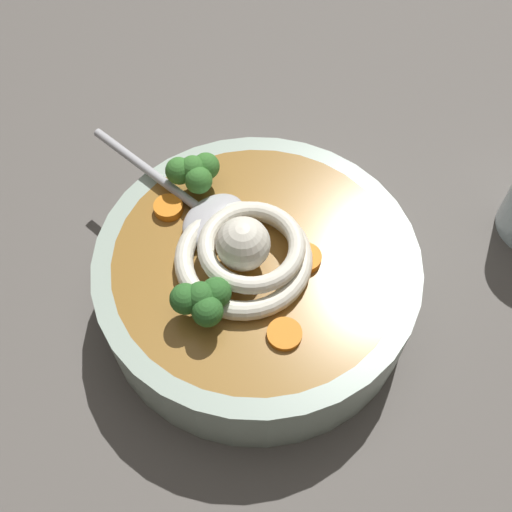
{
  "coord_description": "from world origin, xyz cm",
  "views": [
    {
      "loc": [
        -8.85,
        -24.04,
        50.89
      ],
      "look_at": [
        2.82,
        0.17,
        9.51
      ],
      "focal_mm": 42.33,
      "sensor_mm": 36.0,
      "label": 1
    }
  ],
  "objects": [
    {
      "name": "carrot_slice_beside_chili",
      "position": [
        6.18,
        -1.92,
        9.85
      ],
      "size": [
        2.75,
        2.75,
        0.69
      ],
      "primitive_type": "cylinder",
      "color": "orange",
      "rests_on": "soup_bowl"
    },
    {
      "name": "carrot_slice_front",
      "position": [
        -1.91,
        7.63,
        9.91
      ],
      "size": [
        2.51,
        2.51,
        0.8
      ],
      "primitive_type": "cylinder",
      "color": "orange",
      "rests_on": "soup_bowl"
    },
    {
      "name": "soup_spoon",
      "position": [
        0.48,
        5.83,
        10.31
      ],
      "size": [
        9.71,
        17.19,
        1.6
      ],
      "rotation": [
        0.0,
        0.0,
        1.96
      ],
      "color": "#B7B7BC",
      "rests_on": "soup_bowl"
    },
    {
      "name": "broccoli_floret_far",
      "position": [
        -3.09,
        -2.96,
        11.81
      ],
      "size": [
        4.64,
        3.99,
        3.67
      ],
      "color": "#7A9E60",
      "rests_on": "soup_bowl"
    },
    {
      "name": "broccoli_floret_center",
      "position": [
        1.14,
        8.8,
        11.8
      ],
      "size": [
        4.63,
        3.98,
        3.66
      ],
      "color": "#7A9E60",
      "rests_on": "soup_bowl"
    },
    {
      "name": "soup_bowl",
      "position": [
        2.82,
        0.17,
        6.2
      ],
      "size": [
        27.05,
        27.05,
        6.85
      ],
      "color": "#9EB2A3",
      "rests_on": "table_slab"
    },
    {
      "name": "carrot_slice_near_spoon",
      "position": [
        1.65,
        -7.19,
        9.74
      ],
      "size": [
        2.68,
        2.68,
        0.47
      ],
      "primitive_type": "cylinder",
      "color": "orange",
      "rests_on": "soup_bowl"
    },
    {
      "name": "table_slab",
      "position": [
        0.0,
        0.0,
        1.33
      ],
      "size": [
        113.58,
        113.58,
        2.66
      ],
      "primitive_type": "cube",
      "color": "#5B5651",
      "rests_on": "ground"
    },
    {
      "name": "noodle_pile",
      "position": [
        1.82,
        0.14,
        11.04
      ],
      "size": [
        12.25,
        12.01,
        4.92
      ],
      "color": "silver",
      "rests_on": "soup_bowl"
    }
  ]
}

